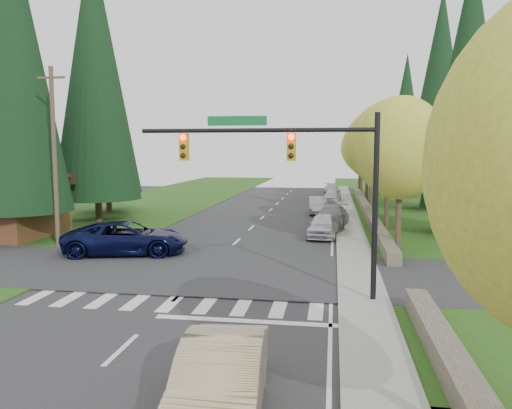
% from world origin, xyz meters
% --- Properties ---
extents(ground, '(120.00, 120.00, 0.00)m').
position_xyz_m(ground, '(0.00, 0.00, 0.00)').
color(ground, '#28282B').
rests_on(ground, ground).
extents(grass_east, '(14.00, 110.00, 0.06)m').
position_xyz_m(grass_east, '(13.00, 20.00, 0.03)').
color(grass_east, '#214913').
rests_on(grass_east, ground).
extents(grass_west, '(14.00, 110.00, 0.06)m').
position_xyz_m(grass_west, '(-13.00, 20.00, 0.03)').
color(grass_west, '#214913').
rests_on(grass_west, ground).
extents(cross_street, '(120.00, 8.00, 0.10)m').
position_xyz_m(cross_street, '(0.00, 8.00, 0.00)').
color(cross_street, '#28282B').
rests_on(cross_street, ground).
extents(sidewalk_east, '(1.80, 80.00, 0.13)m').
position_xyz_m(sidewalk_east, '(6.90, 22.00, 0.07)').
color(sidewalk_east, gray).
rests_on(sidewalk_east, ground).
extents(curb_east, '(0.20, 80.00, 0.13)m').
position_xyz_m(curb_east, '(6.05, 22.00, 0.07)').
color(curb_east, gray).
rests_on(curb_east, ground).
extents(stone_wall_south, '(0.70, 14.00, 0.70)m').
position_xyz_m(stone_wall_south, '(8.60, -3.00, 0.35)').
color(stone_wall_south, '#4C4438').
rests_on(stone_wall_south, ground).
extents(stone_wall_north, '(0.70, 40.00, 0.70)m').
position_xyz_m(stone_wall_north, '(8.60, 30.00, 0.35)').
color(stone_wall_north, '#4C4438').
rests_on(stone_wall_north, ground).
extents(traffic_signal, '(8.70, 0.37, 6.80)m').
position_xyz_m(traffic_signal, '(4.37, 4.50, 4.98)').
color(traffic_signal, black).
rests_on(traffic_signal, ground).
extents(brown_building, '(8.40, 8.40, 5.40)m').
position_xyz_m(brown_building, '(-15.00, 15.00, 3.14)').
color(brown_building, '#4C2D19').
rests_on(brown_building, ground).
extents(utility_pole, '(1.60, 0.24, 10.00)m').
position_xyz_m(utility_pole, '(-9.50, 12.00, 5.14)').
color(utility_pole, '#473828').
rests_on(utility_pole, ground).
extents(decid_tree_0, '(4.80, 4.80, 8.37)m').
position_xyz_m(decid_tree_0, '(9.20, 14.00, 5.60)').
color(decid_tree_0, '#38281C').
rests_on(decid_tree_0, ground).
extents(decid_tree_1, '(5.20, 5.20, 8.80)m').
position_xyz_m(decid_tree_1, '(9.30, 21.00, 5.80)').
color(decid_tree_1, '#38281C').
rests_on(decid_tree_1, ground).
extents(decid_tree_2, '(5.00, 5.00, 8.82)m').
position_xyz_m(decid_tree_2, '(9.10, 28.00, 5.93)').
color(decid_tree_2, '#38281C').
rests_on(decid_tree_2, ground).
extents(decid_tree_3, '(5.00, 5.00, 8.55)m').
position_xyz_m(decid_tree_3, '(9.20, 35.00, 5.66)').
color(decid_tree_3, '#38281C').
rests_on(decid_tree_3, ground).
extents(decid_tree_4, '(5.40, 5.40, 9.18)m').
position_xyz_m(decid_tree_4, '(9.30, 42.00, 6.06)').
color(decid_tree_4, '#38281C').
rests_on(decid_tree_4, ground).
extents(decid_tree_5, '(4.80, 4.80, 8.30)m').
position_xyz_m(decid_tree_5, '(9.10, 49.00, 5.53)').
color(decid_tree_5, '#38281C').
rests_on(decid_tree_5, ground).
extents(decid_tree_6, '(5.20, 5.20, 8.86)m').
position_xyz_m(decid_tree_6, '(9.20, 56.00, 5.86)').
color(decid_tree_6, '#38281C').
rests_on(decid_tree_6, ground).
extents(conifer_w_a, '(6.12, 6.12, 19.80)m').
position_xyz_m(conifer_w_a, '(-13.00, 14.00, 10.79)').
color(conifer_w_a, '#38281C').
rests_on(conifer_w_a, ground).
extents(conifer_w_b, '(5.44, 5.44, 17.80)m').
position_xyz_m(conifer_w_b, '(-16.00, 18.00, 9.79)').
color(conifer_w_b, '#38281C').
rests_on(conifer_w_b, ground).
extents(conifer_w_c, '(6.46, 6.46, 20.80)m').
position_xyz_m(conifer_w_c, '(-12.00, 22.00, 11.29)').
color(conifer_w_c, '#38281C').
rests_on(conifer_w_c, ground).
extents(conifer_w_e, '(5.78, 5.78, 18.80)m').
position_xyz_m(conifer_w_e, '(-14.00, 28.00, 10.29)').
color(conifer_w_e, '#38281C').
rests_on(conifer_w_e, ground).
extents(conifer_e_a, '(5.44, 5.44, 17.80)m').
position_xyz_m(conifer_e_a, '(14.00, 20.00, 9.79)').
color(conifer_e_a, '#38281C').
rests_on(conifer_e_a, ground).
extents(conifer_e_b, '(6.12, 6.12, 19.80)m').
position_xyz_m(conifer_e_b, '(15.00, 34.00, 10.79)').
color(conifer_e_b, '#38281C').
rests_on(conifer_e_b, ground).
extents(conifer_e_c, '(5.10, 5.10, 16.80)m').
position_xyz_m(conifer_e_c, '(14.00, 48.00, 9.29)').
color(conifer_e_c, '#38281C').
rests_on(conifer_e_c, ground).
extents(sedan_champagne, '(2.10, 5.02, 1.61)m').
position_xyz_m(sedan_champagne, '(3.52, -4.10, 0.81)').
color(sedan_champagne, tan).
rests_on(sedan_champagne, ground).
extents(suv_navy, '(6.87, 4.27, 1.77)m').
position_xyz_m(suv_navy, '(-5.01, 11.00, 0.89)').
color(suv_navy, black).
rests_on(suv_navy, ground).
extents(parked_car_a, '(2.17, 4.55, 1.50)m').
position_xyz_m(parked_car_a, '(5.13, 17.94, 0.75)').
color(parked_car_a, silver).
rests_on(parked_car_a, ground).
extents(parked_car_b, '(2.79, 5.50, 1.53)m').
position_xyz_m(parked_car_b, '(5.60, 22.00, 0.77)').
color(parked_car_b, slate).
rests_on(parked_car_b, ground).
extents(parked_car_c, '(1.85, 4.54, 1.46)m').
position_xyz_m(parked_car_c, '(4.44, 29.64, 0.73)').
color(parked_car_c, '#A7A6AB').
rests_on(parked_car_c, ground).
extents(parked_car_d, '(2.08, 4.16, 1.36)m').
position_xyz_m(parked_car_d, '(5.60, 39.55, 0.68)').
color(parked_car_d, silver).
rests_on(parked_car_d, ground).
extents(parked_car_e, '(2.19, 4.58, 1.29)m').
position_xyz_m(parked_car_e, '(5.51, 49.71, 0.64)').
color(parked_car_e, '#B6B6BB').
rests_on(parked_car_e, ground).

